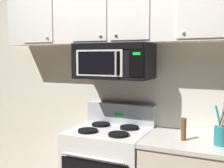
% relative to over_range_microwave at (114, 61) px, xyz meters
% --- Properties ---
extents(back_wall, '(5.20, 0.10, 2.70)m').
position_rel_over_range_microwave_xyz_m(back_wall, '(0.00, 0.25, -0.23)').
color(back_wall, silver).
rests_on(back_wall, ground_plane).
extents(over_range_microwave, '(0.76, 0.43, 0.35)m').
position_rel_over_range_microwave_xyz_m(over_range_microwave, '(0.00, 0.00, 0.00)').
color(over_range_microwave, black).
extents(upper_cabinets, '(2.50, 0.36, 0.55)m').
position_rel_over_range_microwave_xyz_m(upper_cabinets, '(0.00, 0.03, 0.45)').
color(upper_cabinets, white).
extents(utensil_crock_teal, '(0.12, 0.12, 0.39)m').
position_rel_over_range_microwave_xyz_m(utensil_crock_teal, '(1.03, -0.17, -0.57)').
color(utensil_crock_teal, teal).
rests_on(utensil_crock_teal, counter_segment).
extents(pepper_mill, '(0.04, 0.04, 0.19)m').
position_rel_over_range_microwave_xyz_m(pepper_mill, '(0.73, -0.16, -0.58)').
color(pepper_mill, brown).
rests_on(pepper_mill, counter_segment).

